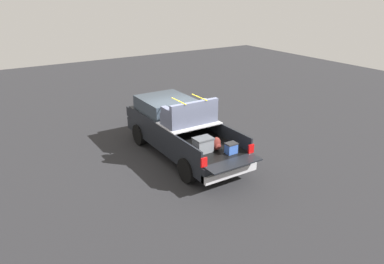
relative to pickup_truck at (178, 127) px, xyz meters
The scene contains 3 objects.
ground_plane 1.02m from the pickup_truck, behind, with size 40.00×40.00×0.00m, color #262628.
pickup_truck is the anchor object (origin of this frame).
trash_can 3.96m from the pickup_truck, 17.67° to the right, with size 0.60×0.60×0.98m.
Camera 1 is at (-10.32, 6.18, 5.65)m, focal length 34.10 mm.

